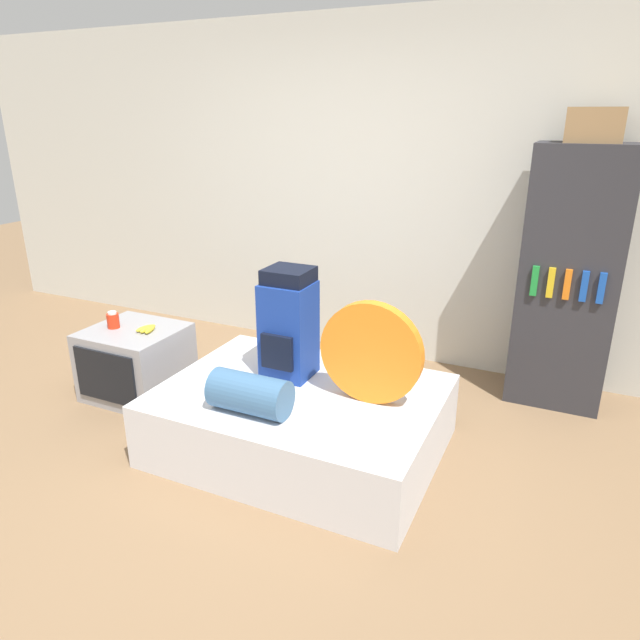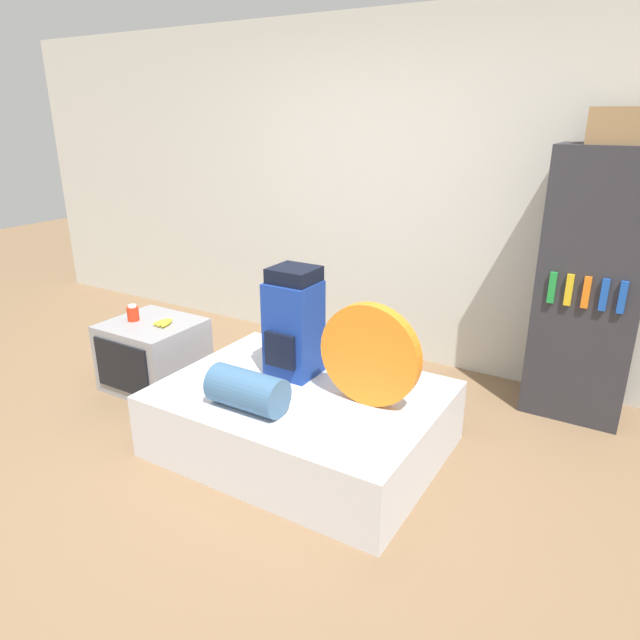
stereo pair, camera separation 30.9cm
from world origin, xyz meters
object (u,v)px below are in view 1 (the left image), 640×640
Objects in this scene: television at (136,362)px; tent_bag at (371,353)px; cardboard_box at (595,125)px; backpack at (288,325)px; bookshelf at (568,280)px; sleeping_roll at (250,394)px; canister at (113,320)px.

tent_bag is at bearing -2.80° from television.
tent_bag reaches higher than television.
backpack is at bearing -141.86° from cardboard_box.
cardboard_box is (0.01, 0.00, 0.96)m from bookshelf.
tent_bag is at bearing -10.89° from backpack.
canister reaches higher than sleeping_roll.
cardboard_box is at bearing 38.14° from backpack.
canister is at bearing 161.85° from sleeping_roll.
tent_bag is 1.83m from television.
cardboard_box reaches higher than tent_bag.
bookshelf is (2.81, 1.21, 0.32)m from canister.
canister is at bearing -156.82° from cardboard_box.
canister is 3.08m from bookshelf.
sleeping_roll is 2.23m from bookshelf.
sleeping_roll is 3.68× the size of canister.
sleeping_roll is 0.69× the size of television.
sleeping_roll is at bearing -21.13° from television.
cardboard_box reaches higher than backpack.
backpack is at bearing 2.07° from canister.
tent_bag is at bearing -125.83° from cardboard_box.
television is at bearing 177.20° from tent_bag.
television is (-1.77, 0.09, -0.43)m from tent_bag.
backpack is 1.16× the size of tent_bag.
television is (-1.24, 0.48, -0.25)m from sleeping_roll.
sleeping_roll is 1.35× the size of cardboard_box.
sleeping_roll is 1.45m from canister.
sleeping_roll is 1.35m from television.
backpack is 0.55m from sleeping_roll.
television is (-1.21, -0.02, -0.46)m from backpack.
canister is 0.37× the size of cardboard_box.
bookshelf is (2.68, 1.18, 0.62)m from television.
cardboard_box reaches higher than bookshelf.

